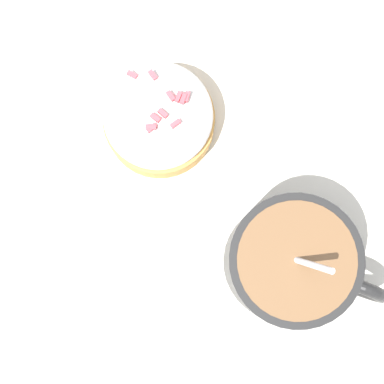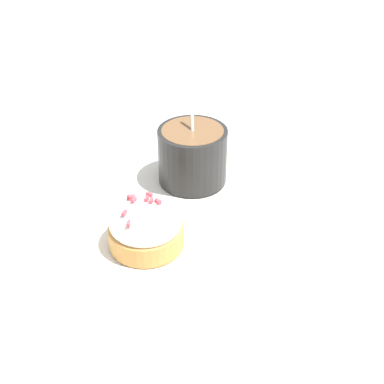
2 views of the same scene
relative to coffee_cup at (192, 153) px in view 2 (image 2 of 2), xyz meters
The scene contains 4 objects.
ground_plane 0.08m from the coffee_cup, 11.00° to the left, with size 3.00×3.00×0.00m, color silver.
paper_napkin 0.08m from the coffee_cup, 11.00° to the left, with size 0.32×0.33×0.00m.
coffee_cup is the anchor object (origin of this frame).
frosted_pastry 0.14m from the coffee_cup, ahead, with size 0.08×0.08×0.06m.
Camera 2 is at (0.46, 0.20, 0.37)m, focal length 50.00 mm.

